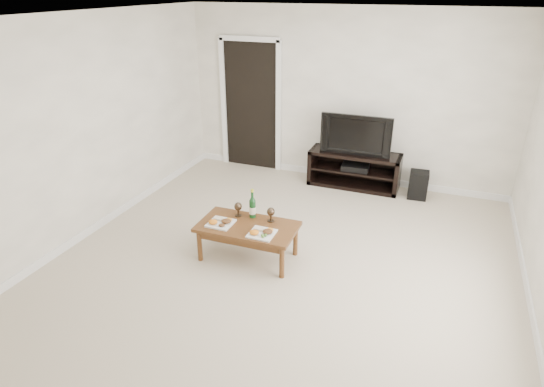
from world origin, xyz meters
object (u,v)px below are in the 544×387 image
Objects in this scene: media_console at (354,169)px; television at (357,133)px; subwoofer at (418,185)px; coffee_table at (248,241)px.

television is (0.00, 0.00, 0.57)m from media_console.
television is 2.61× the size of subwoofer.
television reaches higher than subwoofer.
coffee_table is at bearing -106.51° from television.
media_console reaches higher than subwoofer.
subwoofer is 0.36× the size of coffee_table.
coffee_table is at bearing -105.71° from media_console.
television is 1.16m from subwoofer.
coffee_table is (-1.65, -2.38, 0.01)m from subwoofer.
coffee_table is at bearing -128.27° from subwoofer.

